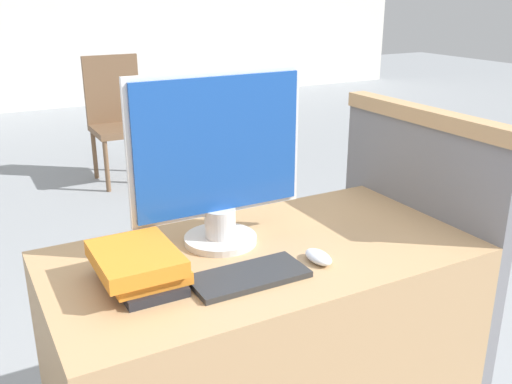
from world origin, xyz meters
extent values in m
cube|color=tan|center=(0.00, 0.32, 0.39)|extent=(1.23, 0.65, 0.77)
cube|color=slate|center=(0.64, 0.37, 0.53)|extent=(0.05, 0.75, 1.07)
cube|color=tan|center=(0.64, 0.37, 1.09)|extent=(0.07, 0.75, 0.05)
cylinder|color=silver|center=(-0.08, 0.43, 0.78)|extent=(0.22, 0.22, 0.02)
cylinder|color=silver|center=(-0.08, 0.43, 0.83)|extent=(0.09, 0.09, 0.09)
cube|color=silver|center=(-0.08, 0.44, 1.07)|extent=(0.52, 0.01, 0.41)
cube|color=#19479E|center=(-0.08, 0.43, 1.07)|extent=(0.50, 0.02, 0.38)
cube|color=#2D2D2D|center=(-0.12, 0.19, 0.78)|extent=(0.31, 0.14, 0.02)
ellipsoid|color=white|center=(0.10, 0.19, 0.79)|extent=(0.06, 0.10, 0.03)
cube|color=#232328|center=(-0.36, 0.30, 0.78)|extent=(0.15, 0.25, 0.02)
cube|color=orange|center=(-0.36, 0.31, 0.81)|extent=(0.19, 0.23, 0.03)
cube|color=orange|center=(-0.38, 0.30, 0.85)|extent=(0.20, 0.25, 0.04)
cylinder|color=brown|center=(0.26, 3.25, 0.20)|extent=(0.04, 0.04, 0.41)
cylinder|color=brown|center=(0.64, 3.25, 0.20)|extent=(0.04, 0.04, 0.41)
cylinder|color=brown|center=(0.26, 3.63, 0.20)|extent=(0.04, 0.04, 0.41)
cylinder|color=brown|center=(0.64, 3.63, 0.20)|extent=(0.04, 0.04, 0.41)
cube|color=brown|center=(0.45, 3.44, 0.43)|extent=(0.44, 0.44, 0.05)
cube|color=brown|center=(0.45, 3.64, 0.72)|extent=(0.44, 0.04, 0.54)
camera|label=1|loc=(-0.73, -0.98, 1.48)|focal=40.00mm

